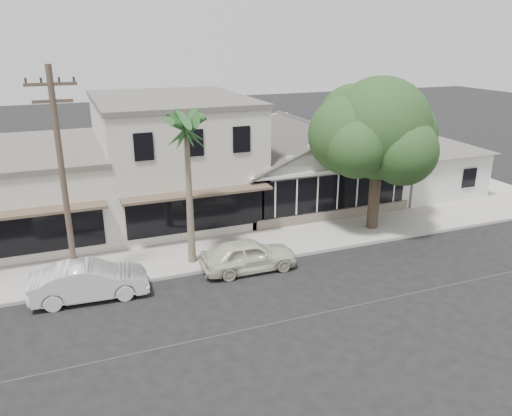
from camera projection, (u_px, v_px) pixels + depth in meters
name	position (u px, v px, depth m)	size (l,w,h in m)	color
ground	(333.00, 311.00, 19.03)	(140.00, 140.00, 0.00)	black
sidewalk_north	(99.00, 270.00, 22.17)	(90.00, 3.50, 0.15)	#9E9991
corner_shop	(305.00, 161.00, 30.87)	(10.40, 8.60, 5.10)	silver
side_cottage	(421.00, 170.00, 33.22)	(6.00, 6.00, 3.00)	silver
row_building_near	(173.00, 158.00, 28.80)	(8.00, 10.00, 6.50)	#B9B3A7
row_building_midnear	(5.00, 194.00, 26.07)	(10.00, 10.00, 4.20)	beige
utility_pole	(63.00, 179.00, 18.93)	(1.80, 0.24, 9.00)	brown
car_0	(249.00, 255.00, 22.11)	(1.71, 4.25, 1.45)	beige
car_1	(89.00, 281.00, 19.74)	(1.58, 4.52, 1.49)	silver
shade_tree	(376.00, 131.00, 25.45)	(7.31, 6.61, 8.11)	#4A3C2C
palm_east	(186.00, 127.00, 20.84)	(3.15, 3.15, 7.42)	#726651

